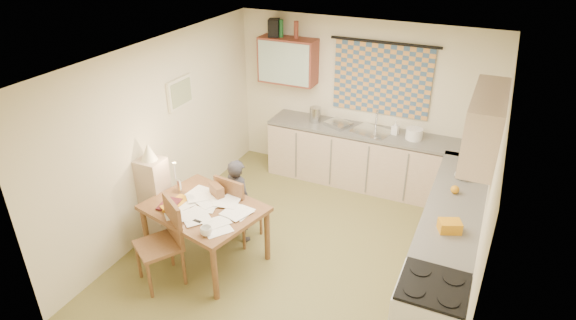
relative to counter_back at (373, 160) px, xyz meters
The scene contains 43 objects.
floor 2.03m from the counter_back, 99.95° to the right, with size 4.00×4.50×0.02m, color brown.
ceiling 2.86m from the counter_back, 99.95° to the right, with size 4.00×4.50×0.02m, color white.
wall_back 0.92m from the counter_back, 137.81° to the left, with size 4.00×0.02×2.50m, color beige.
wall_front 4.30m from the counter_back, 94.64° to the right, with size 4.00×0.02×2.50m, color beige.
wall_left 3.16m from the counter_back, 140.34° to the right, with size 0.02×4.50×2.50m, color beige.
wall_right 2.69m from the counter_back, 49.46° to the right, with size 0.02×4.50×2.50m, color beige.
window_blind 1.23m from the counter_back, 98.83° to the left, with size 1.45×0.03×1.05m, color #38587B.
curtain_rod 1.77m from the counter_back, 99.52° to the left, with size 0.04×0.04×1.60m, color black.
wall_cabinet 2.02m from the counter_back, behind, with size 0.90×0.34×0.70m, color maroon.
wall_cabinet_glass 2.01m from the counter_back, behind, with size 0.84×0.02×0.64m, color #99B2A5.
upper_cabinet_right 2.48m from the counter_back, 43.25° to the right, with size 0.34×1.30×0.70m, color tan.
framed_print 3.05m from the counter_back, 146.16° to the right, with size 0.04×0.50×0.40m, color beige.
print_canvas 3.03m from the counter_back, 145.87° to the right, with size 0.01×0.42×0.32m, color #B8B9A0.
counter_back is the anchor object (origin of this frame).
counter_right 2.15m from the counter_back, 50.77° to the right, with size 0.62×2.95×0.92m.
sink 0.43m from the counter_back, behind, with size 0.55×0.45×0.10m, color silver.
tap 0.64m from the counter_back, 103.02° to the left, with size 0.03×0.03×0.28m, color silver.
dish_rack 0.77m from the counter_back, behind, with size 0.35×0.30×0.06m, color silver.
kettle 1.13m from the counter_back, behind, with size 0.18×0.18×0.24m, color silver.
mixing_bowl 0.79m from the counter_back, ahead, with size 0.24×0.24×0.16m, color white.
soap_bottle 0.64m from the counter_back, 10.07° to the left, with size 0.11×0.11×0.21m, color white.
bowl 1.71m from the counter_back, 33.75° to the right, with size 0.23×0.23×0.05m, color white.
orange_bag 2.57m from the counter_back, 57.33° to the right, with size 0.22×0.16×0.12m, color orange.
fruit_orange 1.93m from the counter_back, 45.29° to the right, with size 0.10×0.10×0.10m, color orange.
speaker 2.52m from the counter_back, behind, with size 0.16×0.20×0.26m, color black.
bottle_green 2.44m from the counter_back, behind, with size 0.07×0.07×0.26m, color #195926.
bottle_brown 2.28m from the counter_back, behind, with size 0.07×0.07×0.26m, color maroon.
dining_table 2.90m from the counter_back, 117.89° to the right, with size 1.51×1.28×0.75m.
chair_far 2.37m from the counter_back, 120.32° to the right, with size 0.49×0.49×0.97m.
chair_near 3.51m from the counter_back, 117.05° to the right, with size 0.64×0.64×1.03m.
person 2.37m from the counter_back, 120.51° to the right, with size 0.48×0.38×1.15m, color black.
shelf_stand 3.28m from the counter_back, 131.71° to the right, with size 0.32×0.30×1.14m, color tan.
lampshade 3.38m from the counter_back, 131.71° to the right, with size 0.20×0.20×0.22m, color beige.
letter_rack 2.69m from the counter_back, 120.08° to the right, with size 0.22×0.10×0.16m, color brown.
mug 3.21m from the counter_back, 108.66° to the right, with size 0.14×0.14×0.10m, color white.
magazine 3.31m from the counter_back, 124.17° to the right, with size 0.25×0.32×0.03m, color maroon.
book 3.15m from the counter_back, 124.55° to the right, with size 0.18×0.25×0.02m, color orange.
orange_box 3.32m from the counter_back, 121.61° to the right, with size 0.12×0.08×0.04m, color orange.
eyeglasses 3.14m from the counter_back, 113.74° to the right, with size 0.13×0.04×0.02m, color black.
candle_holder 3.04m from the counter_back, 126.92° to the right, with size 0.06×0.06×0.18m, color silver.
candle 3.09m from the counter_back, 127.77° to the right, with size 0.02×0.02×0.22m, color white.
candle_flame 3.11m from the counter_back, 126.99° to the right, with size 0.02×0.02×0.02m, color #FFCC66.
papers 2.89m from the counter_back, 115.77° to the right, with size 1.01×0.92×0.03m.
Camera 1 is at (1.87, -4.55, 3.85)m, focal length 30.00 mm.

